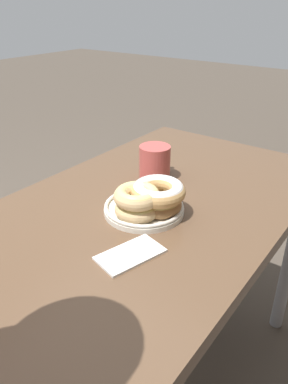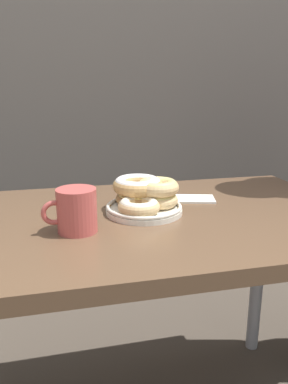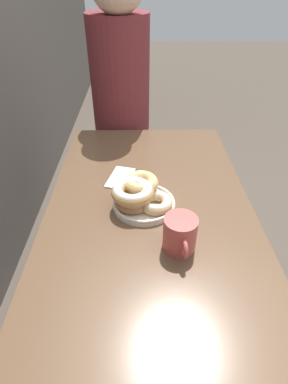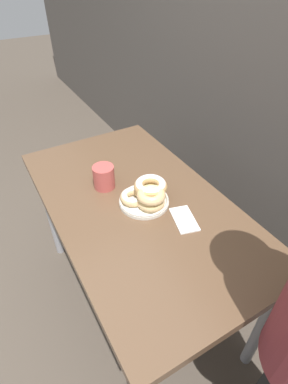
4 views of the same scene
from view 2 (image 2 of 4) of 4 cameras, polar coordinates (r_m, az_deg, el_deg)
name	(u,v)px [view 2 (image 2 of 4)]	position (r m, az deg, el deg)	size (l,w,h in m)	color
wall_back	(98,33)	(1.75, -7.05, 22.92)	(8.00, 0.05, 2.60)	#56514C
dining_table	(138,244)	(1.05, -0.98, -7.86)	(1.25, 0.70, 0.74)	brown
donut_plate	(145,196)	(1.04, 0.13, -0.61)	(0.22, 0.24, 0.09)	silver
coffee_mug	(76,210)	(0.91, -10.32, -2.72)	(0.13, 0.10, 0.11)	#B74C47
napkin	(190,199)	(1.17, 7.09, -1.04)	(0.16, 0.12, 0.01)	white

